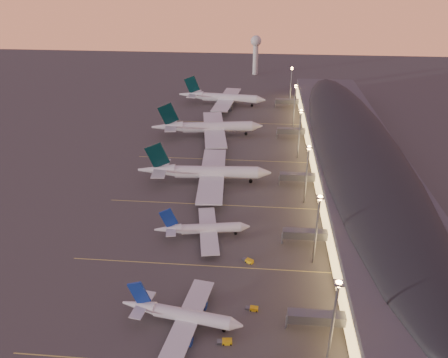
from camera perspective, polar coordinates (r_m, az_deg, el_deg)
ground at (r=152.14m, az=-2.28°, el=-10.08°), size 700.00×700.00×0.00m
airliner_narrow_south at (r=127.28m, az=-5.56°, el=-17.23°), size 35.21×31.76×12.58m
airliner_narrow_north at (r=160.32m, az=-2.78°, el=-6.50°), size 34.87×31.50×12.47m
airliner_wide_near at (r=196.81m, az=-2.53°, el=0.89°), size 60.24×54.93×19.28m
airliner_wide_mid at (r=249.10m, az=-2.12°, el=6.76°), size 62.94×57.92×20.16m
airliner_wide_far at (r=304.61m, az=-0.26°, el=10.57°), size 60.44×55.39×19.33m
terminal_building at (r=214.51m, az=16.83°, el=3.12°), size 56.35×255.00×17.46m
light_masts at (r=200.36m, az=10.28°, el=4.90°), size 2.20×217.20×25.90m
radar_tower at (r=386.46m, az=4.17°, el=16.65°), size 9.00×9.00×32.50m
lane_markings at (r=185.32m, az=-0.75°, el=-2.60°), size 90.00×180.36×0.00m
baggage_tug_a at (r=123.80m, az=0.16°, el=-20.48°), size 4.13×2.06×1.19m
baggage_tug_b at (r=132.70m, az=3.73°, el=-16.52°), size 3.73×1.84×1.08m
baggage_tug_c at (r=149.56m, az=3.18°, el=-10.61°), size 4.04×3.23×1.14m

